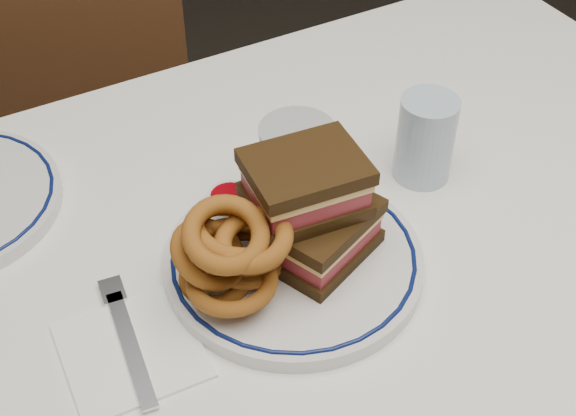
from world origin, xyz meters
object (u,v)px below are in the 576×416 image
main_plate (294,260)px  beer_mug (299,176)px  reuben_sandwich (312,208)px  chair_far (76,89)px

main_plate → beer_mug: beer_mug is taller
main_plate → reuben_sandwich: (0.02, -0.00, 0.07)m
chair_far → beer_mug: chair_far is taller
chair_far → beer_mug: (0.07, -0.75, 0.31)m
reuben_sandwich → beer_mug: (0.02, 0.06, -0.01)m
chair_far → reuben_sandwich: size_ratio=6.46×
chair_far → main_plate: size_ratio=3.32×
reuben_sandwich → beer_mug: 0.06m
reuben_sandwich → chair_far: bearing=93.4°
main_plate → reuben_sandwich: 0.07m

